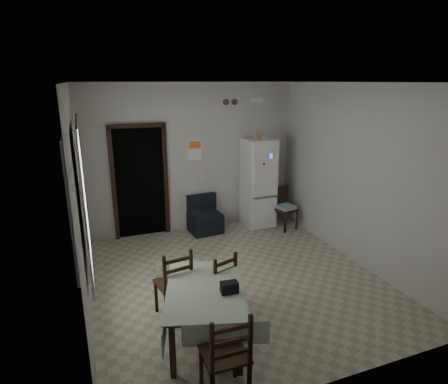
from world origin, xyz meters
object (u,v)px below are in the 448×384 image
Objects in this scene: fridge at (258,183)px; navy_seat at (205,215)px; dining_chair_far_left at (173,282)px; dining_chair_near_head at (225,353)px; dining_chair_far_right at (218,282)px; corner_chair at (286,208)px; dining_table at (206,314)px.

fridge reaches higher than navy_seat.
dining_chair_near_head is (0.15, -1.44, 0.01)m from dining_chair_far_left.
corner_chair is at bearing -153.58° from dining_chair_far_right.
dining_chair_far_right is at bearing -106.09° from dining_chair_near_head.
dining_chair_far_right is at bearing 72.86° from dining_table.
fridge is 2.09× the size of dining_chair_far_right.
dining_table is 1.35× the size of dining_chair_near_head.
dining_chair_near_head is (-2.24, -3.95, -0.42)m from fridge.
dining_chair_far_right is (0.32, 0.47, 0.09)m from dining_table.
fridge reaches higher than dining_chair_far_left.
corner_chair reaches higher than dining_table.
dining_chair_far_left reaches higher than dining_chair_far_right.
dining_chair_far_left is 1.10× the size of dining_chair_far_right.
dining_table is (-2.60, -2.70, -0.09)m from corner_chair.
corner_chair reaches higher than navy_seat.
dining_table is (-1.00, -3.11, -0.02)m from navy_seat.
navy_seat is at bearing -104.38° from dining_chair_near_head.
dining_chair_far_right is 0.89× the size of dining_chair_near_head.
dining_chair_far_right is at bearing -109.48° from navy_seat.
fridge is 2.10× the size of corner_chair.
dining_chair_far_right is (-0.69, -2.64, 0.07)m from navy_seat.
fridge reaches higher than dining_chair_near_head.
dining_chair_far_right is at bearing -149.84° from corner_chair.
fridge is 1.28m from navy_seat.
dining_chair_near_head is (-1.09, -3.95, 0.12)m from navy_seat.
dining_chair_near_head is (-2.68, -3.54, 0.05)m from corner_chair.
navy_seat is 0.84× the size of dining_chair_far_right.
navy_seat is at bearing -126.10° from dining_chair_far_left.
fridge is 4.56m from dining_chair_near_head.
fridge reaches higher than dining_table.
dining_chair_far_left is at bearing -134.68° from fridge.
fridge is at bearing -4.92° from navy_seat.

